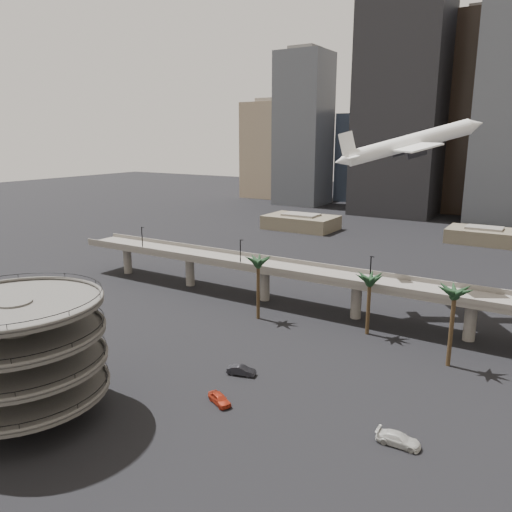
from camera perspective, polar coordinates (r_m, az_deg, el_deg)
The scene contains 10 objects.
ground at distance 70.05m, azimuth -15.54°, elevation -18.66°, with size 700.00×700.00×0.00m, color black.
parking_ramp at distance 73.01m, azimuth -25.43°, elevation -9.49°, with size 22.20×22.20×17.35m.
overpass at distance 108.26m, azimuth 6.02°, elevation -2.31°, with size 130.00×9.30×14.70m.
palm_trees at distance 93.09m, azimuth 15.97°, elevation -2.88°, with size 54.40×18.40×14.00m.
low_buildings at distance 188.25m, azimuth 19.71°, elevation 2.36°, with size 135.00×27.50×6.80m.
skyline at distance 257.87m, azimuth 26.11°, elevation 14.22°, with size 269.00×86.00×125.22m.
airborne_jet at distance 110.84m, azimuth 16.95°, elevation 12.17°, with size 27.92×26.18×11.12m.
car_a at distance 73.25m, azimuth -4.20°, elevation -15.95°, with size 1.76×4.37×1.49m, color #B53119.
car_b at distance 80.81m, azimuth -1.68°, elevation -12.93°, with size 1.59×4.57×1.50m, color black.
car_c at distance 67.07m, azimuth 15.97°, elevation -19.48°, with size 2.19×5.39×1.56m, color silver.
Camera 1 is at (45.23, -38.86, 36.76)m, focal length 35.00 mm.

